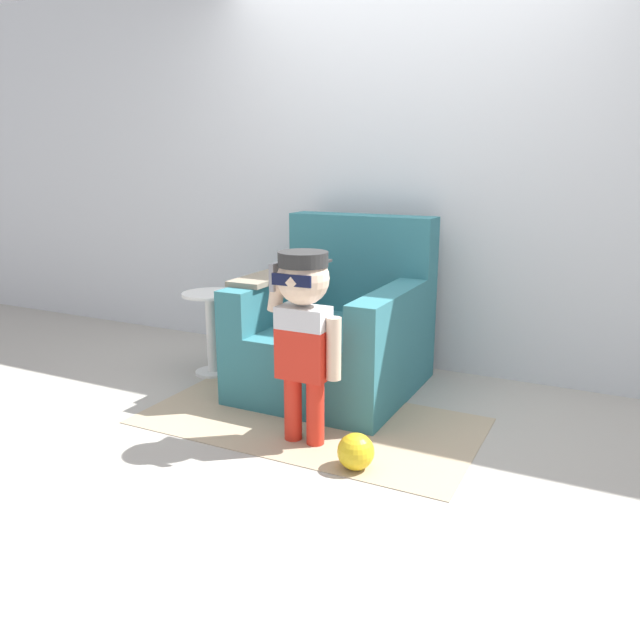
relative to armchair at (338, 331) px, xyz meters
The scene contains 7 objects.
ground_plane 0.42m from the armchair, 33.58° to the right, with size 10.00×10.00×0.00m, color #ADA89E.
wall_back 1.15m from the armchair, 71.76° to the left, with size 10.00×0.05×2.60m.
armchair is the anchor object (origin of this frame).
person_child 0.86m from the armchair, 76.47° to the right, with size 0.39×0.29×0.94m.
side_table 0.83m from the armchair, 168.83° to the right, with size 0.35×0.35×0.54m.
rug 0.66m from the armchair, 80.36° to the right, with size 1.77×0.94×0.01m.
toy_ball 1.10m from the armchair, 60.58° to the right, with size 0.17×0.17×0.17m.
Camera 1 is at (1.32, -3.15, 1.35)m, focal length 35.00 mm.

